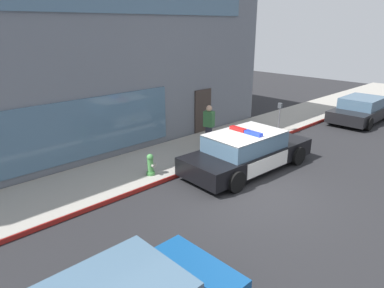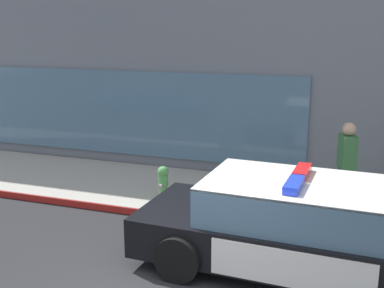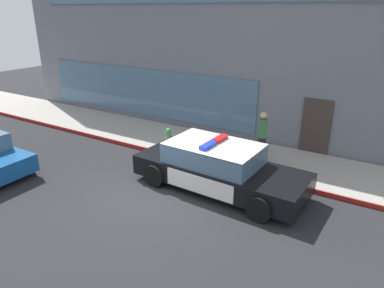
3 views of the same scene
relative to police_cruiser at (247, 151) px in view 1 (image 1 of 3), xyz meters
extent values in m
plane|color=#262628|center=(-1.46, -1.40, -0.68)|extent=(48.00, 48.00, 0.00)
cube|color=#A39E93|center=(-1.46, 2.56, -0.61)|extent=(48.00, 2.80, 0.15)
cube|color=maroon|center=(-1.46, 1.15, -0.61)|extent=(28.80, 0.04, 0.14)
cube|color=slate|center=(-3.77, 9.52, 3.33)|extent=(18.62, 11.00, 8.01)
cube|color=slate|center=(-6.00, 3.99, 0.77)|extent=(11.17, 0.08, 2.10)
cube|color=#382D28|center=(1.82, 3.99, 0.37)|extent=(1.00, 0.08, 2.10)
cube|color=black|center=(0.06, 0.00, -0.18)|extent=(5.16, 2.10, 0.60)
cube|color=silver|center=(1.69, -0.07, -0.02)|extent=(1.80, 1.92, 0.05)
cube|color=silver|center=(-1.72, 0.07, -0.02)|extent=(1.50, 1.91, 0.05)
cube|color=silver|center=(0.00, 0.96, -0.18)|extent=(2.13, 0.12, 0.51)
cube|color=silver|center=(-0.08, -0.95, -0.18)|extent=(2.13, 0.12, 0.51)
cube|color=yellow|center=(0.00, 0.97, -0.18)|extent=(0.22, 0.02, 0.26)
cube|color=slate|center=(-0.14, 0.01, 0.39)|extent=(2.71, 1.81, 0.60)
cube|color=silver|center=(-0.14, 0.01, 0.68)|extent=(2.71, 1.81, 0.04)
cube|color=red|center=(-0.13, 0.35, 0.76)|extent=(0.23, 0.65, 0.11)
cube|color=blue|center=(-0.16, -0.33, 0.76)|extent=(0.23, 0.65, 0.11)
cylinder|color=black|center=(1.78, 0.87, -0.34)|extent=(0.69, 0.25, 0.68)
cylinder|color=black|center=(1.70, -1.02, -0.34)|extent=(0.69, 0.25, 0.68)
cylinder|color=black|center=(-1.58, 1.01, -0.34)|extent=(0.69, 0.25, 0.68)
cylinder|color=black|center=(-1.65, -0.88, -0.34)|extent=(0.69, 0.25, 0.68)
cylinder|color=#4C994C|center=(-2.95, 1.69, -0.48)|extent=(0.28, 0.28, 0.10)
cylinder|color=#4C994C|center=(-2.95, 1.69, -0.21)|extent=(0.19, 0.19, 0.45)
sphere|color=#4C994C|center=(-2.95, 1.69, 0.09)|extent=(0.22, 0.22, 0.22)
cylinder|color=gray|center=(-2.95, 1.69, 0.16)|extent=(0.06, 0.06, 0.05)
cylinder|color=gray|center=(-2.95, 1.55, -0.18)|extent=(0.09, 0.10, 0.09)
cylinder|color=gray|center=(-2.95, 1.84, -0.18)|extent=(0.09, 0.10, 0.09)
cylinder|color=gray|center=(-2.80, 1.69, -0.22)|extent=(0.10, 0.12, 0.12)
cube|color=black|center=(9.45, -0.15, -0.20)|extent=(4.40, 1.98, 0.56)
cube|color=slate|center=(9.45, -0.15, 0.33)|extent=(2.30, 1.75, 0.56)
cylinder|color=black|center=(10.87, 0.83, -0.36)|extent=(0.64, 0.21, 0.64)
cylinder|color=black|center=(8.00, 0.77, -0.36)|extent=(0.64, 0.21, 0.64)
cylinder|color=black|center=(8.03, -1.12, -0.36)|extent=(0.64, 0.21, 0.64)
cylinder|color=black|center=(-5.96, -2.25, -0.36)|extent=(0.64, 0.20, 0.64)
cylinder|color=#23232D|center=(0.47, 2.31, -0.11)|extent=(0.28, 0.28, 0.85)
cube|color=#336638|center=(0.47, 2.31, 0.63)|extent=(0.37, 0.46, 0.62)
sphere|color=tan|center=(0.47, 2.31, 1.06)|extent=(0.24, 0.24, 0.24)
cylinder|color=slate|center=(4.34, 1.53, 0.02)|extent=(0.06, 0.06, 1.10)
cube|color=#474C51|center=(4.34, 1.53, 0.69)|extent=(0.12, 0.18, 0.24)
camera|label=1|loc=(-9.26, -6.92, 4.20)|focal=32.58mm
camera|label=2|loc=(0.59, -6.71, 2.85)|focal=45.07mm
camera|label=3|loc=(4.21, -8.32, 4.32)|focal=32.75mm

